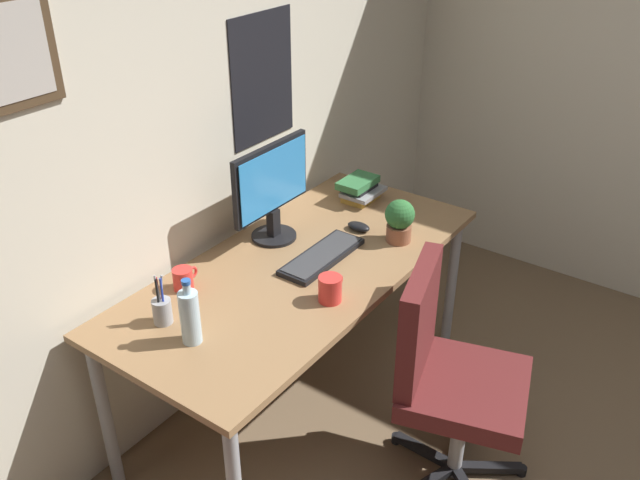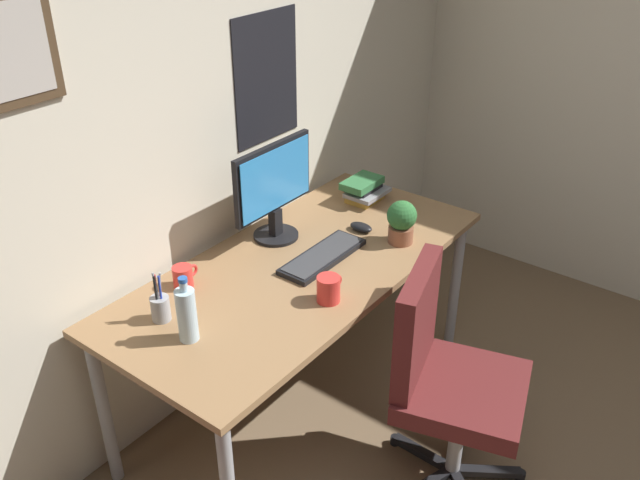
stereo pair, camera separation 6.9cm
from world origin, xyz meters
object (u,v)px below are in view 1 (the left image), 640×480
at_px(keyboard, 322,256).
at_px(coffee_mug_far, 184,279).
at_px(book_stack_left, 360,189).
at_px(monitor, 272,188).
at_px(water_bottle, 190,316).
at_px(potted_plant, 399,220).
at_px(pen_cup, 162,310).
at_px(office_chair, 446,370).
at_px(computer_mouse, 359,227).
at_px(coffee_mug_near, 330,289).

relative_size(keyboard, coffee_mug_far, 3.68).
height_order(coffee_mug_far, book_stack_left, book_stack_left).
height_order(monitor, water_bottle, monitor).
bearing_deg(monitor, potted_plant, -57.56).
relative_size(pen_cup, book_stack_left, 0.91).
xyz_separation_m(office_chair, potted_plant, (0.40, 0.46, 0.33)).
bearing_deg(monitor, water_bottle, -162.24).
relative_size(keyboard, potted_plant, 2.21).
height_order(office_chair, pen_cup, pen_cup).
relative_size(computer_mouse, coffee_mug_near, 0.86).
distance_m(monitor, potted_plant, 0.57).
height_order(office_chair, monitor, monitor).
relative_size(potted_plant, pen_cup, 0.98).
distance_m(monitor, coffee_mug_near, 0.58).
distance_m(coffee_mug_near, pen_cup, 0.62).
height_order(coffee_mug_near, potted_plant, potted_plant).
xyz_separation_m(office_chair, monitor, (0.11, 0.92, 0.47)).
height_order(computer_mouse, water_bottle, water_bottle).
bearing_deg(computer_mouse, coffee_mug_near, -158.09).
bearing_deg(keyboard, office_chair, -97.32).
bearing_deg(coffee_mug_near, water_bottle, 152.85).
bearing_deg(computer_mouse, keyboard, -177.95).
xyz_separation_m(monitor, computer_mouse, (0.27, -0.27, -0.22)).
height_order(computer_mouse, pen_cup, pen_cup).
bearing_deg(computer_mouse, office_chair, -120.45).
distance_m(coffee_mug_far, pen_cup, 0.22).
distance_m(keyboard, book_stack_left, 0.60).
distance_m(office_chair, book_stack_left, 1.08).
bearing_deg(potted_plant, book_stack_left, 55.51).
bearing_deg(water_bottle, coffee_mug_near, -27.15).
distance_m(office_chair, coffee_mug_far, 1.07).
bearing_deg(keyboard, computer_mouse, 2.05).
bearing_deg(potted_plant, water_bottle, 167.54).
height_order(monitor, pen_cup, monitor).
distance_m(monitor, keyboard, 0.36).
xyz_separation_m(monitor, coffee_mug_far, (-0.52, 0.03, -0.20)).
distance_m(computer_mouse, coffee_mug_near, 0.57).
relative_size(monitor, pen_cup, 2.30).
bearing_deg(keyboard, potted_plant, -29.62).
xyz_separation_m(monitor, potted_plant, (0.30, -0.46, -0.13)).
bearing_deg(coffee_mug_far, water_bottle, -129.71).
bearing_deg(keyboard, book_stack_left, 17.24).
bearing_deg(keyboard, water_bottle, 176.31).
relative_size(computer_mouse, coffee_mug_far, 0.94).
height_order(office_chair, keyboard, office_chair).
bearing_deg(coffee_mug_far, office_chair, -66.48).
xyz_separation_m(computer_mouse, water_bottle, (-1.01, 0.04, 0.09)).
bearing_deg(book_stack_left, pen_cup, 178.47).
distance_m(computer_mouse, coffee_mug_far, 0.85).
bearing_deg(keyboard, pen_cup, 163.22).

